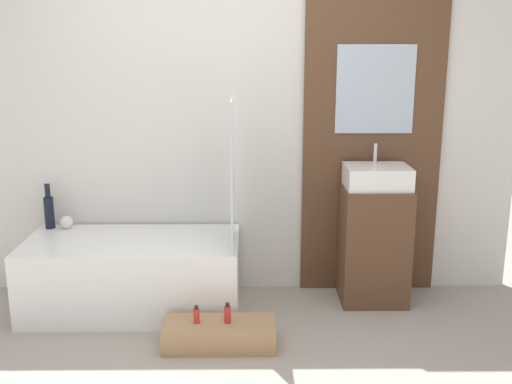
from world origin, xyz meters
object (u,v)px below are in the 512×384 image
object	(u,v)px
vase_tall_dark	(49,210)
vase_round_light	(66,222)
sink	(377,177)
bottle_soap_secondary	(228,314)
bathtub	(134,274)
wooden_step_bench	(219,334)
bottle_soap_primary	(197,315)

from	to	relation	value
vase_tall_dark	vase_round_light	world-z (taller)	vase_tall_dark
sink	vase_tall_dark	bearing A→B (deg)	176.66
vase_round_light	bottle_soap_secondary	distance (m)	1.47
bathtub	wooden_step_bench	bearing A→B (deg)	-41.19
vase_round_light	bottle_soap_primary	xyz separation A→B (m)	(1.00, -0.80, -0.35)
wooden_step_bench	sink	distance (m)	1.51
vase_round_light	bottle_soap_primary	distance (m)	1.33
wooden_step_bench	bottle_soap_primary	xyz separation A→B (m)	(-0.14, 0.00, 0.13)
sink	bottle_soap_primary	size ratio (longest dim) A/B	3.95
bathtub	bottle_soap_secondary	size ratio (longest dim) A/B	11.28
sink	vase_round_light	bearing A→B (deg)	176.82
bathtub	sink	world-z (taller)	sink
bathtub	vase_round_light	size ratio (longest dim) A/B	15.25
bathtub	vase_round_light	world-z (taller)	vase_round_light
vase_tall_dark	bathtub	bearing A→B (deg)	-23.18
bathtub	vase_tall_dark	world-z (taller)	vase_tall_dark
wooden_step_bench	sink	bearing A→B (deg)	32.44
sink	vase_tall_dark	xyz separation A→B (m)	(-2.32, 0.14, -0.27)
vase_round_light	vase_tall_dark	bearing A→B (deg)	173.77
vase_round_light	bottle_soap_primary	bearing A→B (deg)	-38.72
sink	vase_round_light	xyz separation A→B (m)	(-2.20, 0.12, -0.36)
wooden_step_bench	vase_round_light	bearing A→B (deg)	144.81
bathtub	vase_round_light	xyz separation A→B (m)	(-0.52, 0.26, 0.30)
vase_tall_dark	bottle_soap_primary	xyz separation A→B (m)	(1.12, -0.81, -0.44)
wooden_step_bench	bottle_soap_primary	size ratio (longest dim) A/B	6.18
bathtub	wooden_step_bench	size ratio (longest dim) A/B	2.12
vase_round_light	bottle_soap_primary	size ratio (longest dim) A/B	0.86
vase_tall_dark	wooden_step_bench	bearing A→B (deg)	-32.93
bathtub	vase_tall_dark	distance (m)	0.80
sink	bottle_soap_secondary	world-z (taller)	sink
bathtub	vase_tall_dark	xyz separation A→B (m)	(-0.64, 0.27, 0.38)
bottle_soap_secondary	wooden_step_bench	bearing A→B (deg)	180.00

